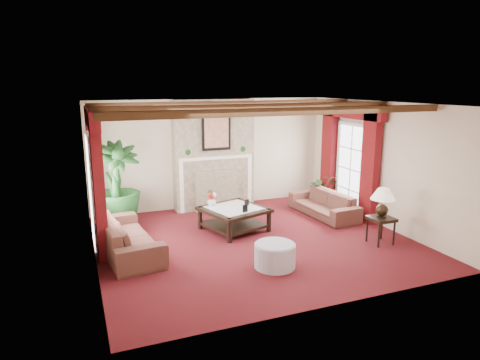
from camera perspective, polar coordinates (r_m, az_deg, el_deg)
name	(u,v)px	position (r m, az deg, el deg)	size (l,w,h in m)	color
floor	(254,241)	(8.63, 1.89, -8.09)	(6.00, 6.00, 0.00)	#3F0B11
ceiling	(255,104)	(8.07, 2.03, 10.12)	(6.00, 6.00, 0.00)	white
back_wall	(211,153)	(10.78, -3.86, 3.56)	(6.00, 0.02, 2.70)	beige
left_wall	(91,188)	(7.60, -19.29, -1.06)	(0.02, 5.50, 2.70)	beige
right_wall	(381,164)	(9.81, 18.27, 2.02)	(0.02, 5.50, 2.70)	beige
ceiling_beams	(255,107)	(8.07, 2.03, 9.70)	(6.00, 3.00, 0.12)	#3A2212
fireplace	(213,99)	(10.46, -3.63, 10.72)	(2.00, 0.52, 2.70)	tan
french_door_left	(86,135)	(8.45, -19.79, 5.63)	(0.10, 1.10, 2.16)	white
french_door_right	(354,124)	(10.47, 14.96, 7.19)	(0.10, 1.10, 2.16)	white
curtains_left	(91,112)	(8.42, -19.25, 8.52)	(0.20, 2.40, 2.55)	#560B0C
curtains_right	(351,106)	(10.37, 14.59, 9.49)	(0.20, 2.40, 2.55)	#560B0C
sofa_left	(126,230)	(8.18, -14.90, -6.47)	(0.90, 2.29, 0.87)	#3B101C
sofa_right	(324,200)	(10.30, 11.09, -2.62)	(0.68, 1.97, 0.76)	#3B101C
potted_palm	(117,203)	(9.70, -16.09, -2.98)	(1.26, 1.97, 1.04)	black
small_plant	(322,193)	(11.14, 10.86, -1.74)	(0.91, 0.97, 0.64)	black
coffee_table	(234,219)	(9.14, -0.79, -5.23)	(1.20, 1.20, 0.49)	black
side_table	(380,230)	(8.86, 18.22, -6.37)	(0.45, 0.45, 0.53)	black
ottoman	(275,256)	(7.42, 4.67, -10.01)	(0.70, 0.70, 0.41)	#ABAAC1
table_lamp	(383,202)	(8.70, 18.48, -2.86)	(0.47, 0.47, 0.60)	black
flower_vase	(212,201)	(9.25, -3.79, -2.85)	(0.21, 0.21, 0.19)	silver
book	(252,204)	(8.87, 1.65, -3.25)	(0.19, 0.10, 0.27)	black
photo_frame_a	(245,209)	(8.74, 0.69, -3.83)	(0.13, 0.02, 0.17)	black
photo_frame_b	(247,203)	(9.21, 0.91, -3.04)	(0.11, 0.02, 0.14)	black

